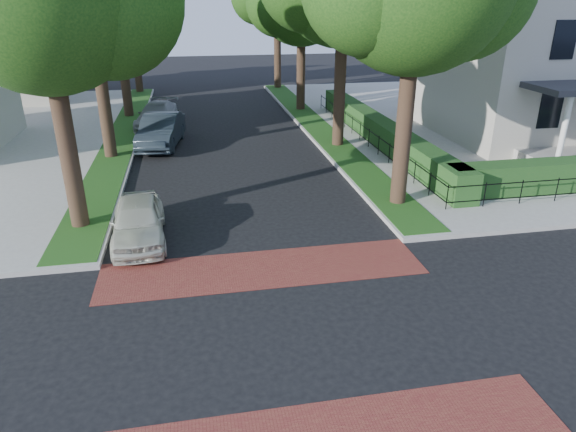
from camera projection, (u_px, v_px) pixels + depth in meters
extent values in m
plane|color=black|center=(283.00, 337.00, 11.53)|extent=(120.00, 120.00, 0.00)
cube|color=gray|center=(536.00, 118.00, 31.98)|extent=(30.00, 30.00, 0.15)
cube|color=maroon|center=(263.00, 269.00, 14.41)|extent=(9.00, 2.20, 0.01)
cube|color=#214513|center=(316.00, 126.00, 29.63)|extent=(1.60, 29.80, 0.02)
cube|color=#214513|center=(123.00, 134.00, 27.78)|extent=(1.60, 29.80, 0.02)
cylinder|color=black|center=(406.00, 100.00, 17.27)|extent=(0.56, 0.56, 7.35)
cylinder|color=black|center=(341.00, 66.00, 24.43)|extent=(0.56, 0.56, 7.70)
cylinder|color=black|center=(301.00, 57.00, 32.76)|extent=(0.56, 0.56, 6.65)
sphere|color=#153C10|center=(325.00, 4.00, 32.07)|extent=(4.35, 4.35, 4.35)
sphere|color=#153C10|center=(279.00, 3.00, 31.06)|extent=(4.06, 4.06, 4.06)
cylinder|color=black|center=(277.00, 43.00, 40.81)|extent=(0.56, 0.56, 7.00)
cylinder|color=black|center=(62.00, 119.00, 15.46)|extent=(0.56, 0.56, 7.00)
sphere|color=#153C10|center=(105.00, 0.00, 14.71)|extent=(4.50, 4.50, 4.50)
cylinder|color=black|center=(99.00, 68.00, 22.48)|extent=(0.56, 0.56, 8.05)
cylinder|color=black|center=(122.00, 59.00, 30.84)|extent=(0.56, 0.56, 6.86)
sphere|color=#153C10|center=(143.00, 1.00, 30.10)|extent=(4.20, 4.20, 4.20)
cylinder|color=black|center=(135.00, 44.00, 38.91)|extent=(0.56, 0.56, 7.14)
cube|color=#18471B|center=(380.00, 131.00, 26.09)|extent=(1.00, 18.00, 1.20)
cube|color=#B7B1A4|center=(552.00, 55.00, 27.32)|extent=(12.00, 10.00, 8.00)
cylinder|color=white|center=(564.00, 130.00, 21.00)|extent=(0.24, 0.24, 3.00)
imported|color=beige|center=(138.00, 221.00, 15.83)|extent=(1.80, 4.03, 1.34)
imported|color=#212A32|center=(161.00, 131.00, 25.90)|extent=(2.43, 5.09, 1.61)
imported|color=gray|center=(157.00, 115.00, 29.68)|extent=(2.72, 5.06, 1.39)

